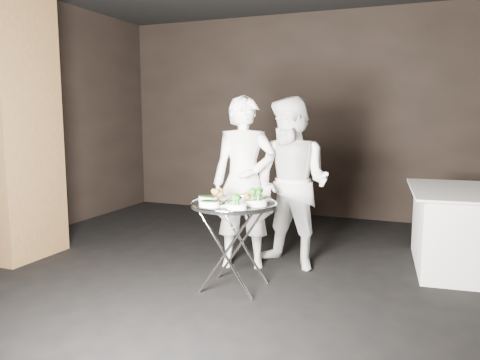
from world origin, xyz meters
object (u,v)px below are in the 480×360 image
at_px(serving_tray, 234,204).
at_px(waiter_left, 244,182).
at_px(waiter_right, 292,184).
at_px(tray_stand, 234,242).

height_order(serving_tray, waiter_left, waiter_left).
distance_m(waiter_left, waiter_right, 0.47).
bearing_deg(waiter_left, serving_tray, -94.69).
relative_size(waiter_left, waiter_right, 1.01).
bearing_deg(waiter_left, waiter_right, -1.95).
height_order(waiter_left, waiter_right, waiter_left).
bearing_deg(waiter_left, tray_stand, -94.69).
distance_m(tray_stand, waiter_left, 0.78).
distance_m(serving_tray, waiter_right, 0.83).
relative_size(serving_tray, waiter_left, 0.44).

